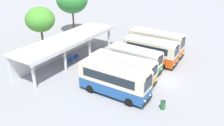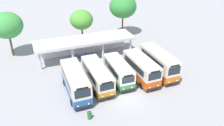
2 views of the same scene
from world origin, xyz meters
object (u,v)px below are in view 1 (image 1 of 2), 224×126
city_bus_middle_cream (135,58)px  waiting_chair_fifth_seat (77,56)px  waiting_chair_fourth_seat (75,57)px  litter_bin_apron (163,105)px  city_bus_fifth_blue (156,42)px  waiting_chair_end_by_column (66,61)px  waiting_chair_second_from_end (69,60)px  city_bus_nearest_orange (114,79)px  city_bus_second_in_row (123,68)px  city_bus_fourth_amber (150,50)px  waiting_chair_middle_seat (71,58)px

city_bus_middle_cream → waiting_chair_fifth_seat: city_bus_middle_cream is taller
waiting_chair_fourth_seat → litter_bin_apron: size_ratio=0.96×
city_bus_fifth_blue → waiting_chair_end_by_column: (-9.89, 8.71, -1.39)m
waiting_chair_second_from_end → litter_bin_apron: (-3.15, -14.68, -0.07)m
city_bus_nearest_orange → litter_bin_apron: bearing=-87.3°
waiting_chair_second_from_end → city_bus_second_in_row: bearing=-91.5°
city_bus_fourth_amber → waiting_chair_middle_seat: city_bus_fourth_amber is taller
waiting_chair_second_from_end → city_bus_fifth_blue: bearing=-42.7°
city_bus_fifth_blue → litter_bin_apron: 13.95m
waiting_chair_fourth_seat → litter_bin_apron: (-4.31, -14.70, -0.07)m
waiting_chair_middle_seat → waiting_chair_fifth_seat: (1.16, -0.02, 0.00)m
city_bus_second_in_row → litter_bin_apron: 6.96m
city_bus_fourth_amber → waiting_chair_middle_seat: (-5.55, 9.26, -1.30)m
city_bus_fifth_blue → waiting_chair_second_from_end: city_bus_fifth_blue is taller
city_bus_nearest_orange → waiting_chair_fourth_seat: size_ratio=9.11×
city_bus_second_in_row → litter_bin_apron: bearing=-115.3°
waiting_chair_middle_seat → waiting_chair_fourth_seat: 0.59m
city_bus_fifth_blue → waiting_chair_middle_seat: bearing=135.1°
waiting_chair_second_from_end → waiting_chair_fifth_seat: size_ratio=1.00×
city_bus_middle_cream → waiting_chair_fourth_seat: (-1.79, 8.44, -1.11)m
city_bus_second_in_row → waiting_chair_middle_seat: city_bus_second_in_row is taller
city_bus_fourth_amber → litter_bin_apron: size_ratio=8.19×
waiting_chair_second_from_end → city_bus_nearest_orange: bearing=-110.1°
waiting_chair_end_by_column → waiting_chair_fourth_seat: size_ratio=1.00×
waiting_chair_end_by_column → waiting_chair_fifth_seat: same height
waiting_chair_end_by_column → waiting_chair_middle_seat: same height
waiting_chair_end_by_column → litter_bin_apron: (-2.57, -14.80, -0.07)m
city_bus_fourth_amber → waiting_chair_end_by_column: city_bus_fourth_amber is taller
waiting_chair_middle_seat → waiting_chair_fifth_seat: bearing=-0.8°
waiting_chair_fourth_seat → city_bus_fourth_amber: bearing=-61.5°
waiting_chair_end_by_column → city_bus_fourth_amber: bearing=-54.1°
waiting_chair_middle_seat → litter_bin_apron: size_ratio=0.96×
city_bus_fourth_amber → waiting_chair_second_from_end: bearing=123.9°
city_bus_nearest_orange → city_bus_fifth_blue: 12.73m
city_bus_second_in_row → waiting_chair_second_from_end: size_ratio=9.27×
waiting_chair_second_from_end → waiting_chair_fourth_seat: size_ratio=1.00×
city_bus_middle_cream → city_bus_fourth_amber: bearing=-12.9°
waiting_chair_middle_seat → waiting_chair_fourth_seat: (0.58, -0.09, 0.00)m
city_bus_nearest_orange → litter_bin_apron: (0.25, -5.39, -1.40)m
city_bus_nearest_orange → litter_bin_apron: size_ratio=8.70×
city_bus_second_in_row → city_bus_middle_cream: city_bus_second_in_row is taller
city_bus_middle_cream → city_bus_fifth_blue: 6.37m
city_bus_nearest_orange → waiting_chair_fifth_seat: bearing=61.3°
city_bus_second_in_row → waiting_chair_end_by_column: bearing=92.4°
city_bus_nearest_orange → city_bus_fifth_blue: bearing=3.2°
waiting_chair_fourth_seat → city_bus_middle_cream: bearing=-78.0°
city_bus_middle_cream → waiting_chair_fourth_seat: bearing=102.0°
waiting_chair_fifth_seat → waiting_chair_middle_seat: bearing=179.2°
city_bus_middle_cream → waiting_chair_middle_seat: (-2.37, 8.54, -1.11)m
litter_bin_apron → city_bus_fifth_blue: bearing=26.1°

